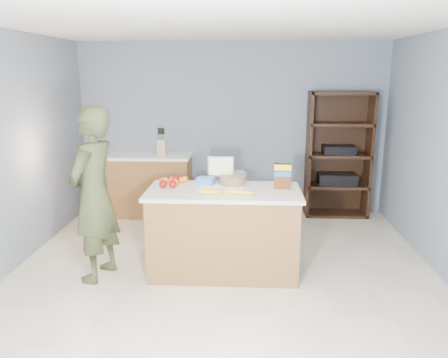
{
  "coord_description": "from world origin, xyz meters",
  "views": [
    {
      "loc": [
        0.23,
        -3.97,
        2.06
      ],
      "look_at": [
        0.0,
        0.35,
        1.0
      ],
      "focal_mm": 35.0,
      "sensor_mm": 36.0,
      "label": 1
    }
  ],
  "objects_px": {
    "counter_peninsula": "(224,235)",
    "shelving_unit": "(337,157)",
    "tv": "(221,168)",
    "person": "(94,195)",
    "cereal_box": "(282,174)"
  },
  "relations": [
    {
      "from": "person",
      "to": "cereal_box",
      "type": "height_order",
      "value": "person"
    },
    {
      "from": "counter_peninsula",
      "to": "shelving_unit",
      "type": "distance_m",
      "value": 2.61
    },
    {
      "from": "counter_peninsula",
      "to": "cereal_box",
      "type": "xyz_separation_m",
      "value": [
        0.6,
        0.08,
        0.63
      ]
    },
    {
      "from": "counter_peninsula",
      "to": "person",
      "type": "relative_size",
      "value": 0.89
    },
    {
      "from": "shelving_unit",
      "to": "tv",
      "type": "distance_m",
      "value": 2.36
    },
    {
      "from": "counter_peninsula",
      "to": "tv",
      "type": "xyz_separation_m",
      "value": [
        -0.05,
        0.33,
        0.64
      ]
    },
    {
      "from": "shelving_unit",
      "to": "cereal_box",
      "type": "bearing_deg",
      "value": -115.81
    },
    {
      "from": "person",
      "to": "shelving_unit",
      "type": "bearing_deg",
      "value": 141.51
    },
    {
      "from": "tv",
      "to": "cereal_box",
      "type": "bearing_deg",
      "value": -21.23
    },
    {
      "from": "shelving_unit",
      "to": "person",
      "type": "xyz_separation_m",
      "value": [
        -2.83,
        -2.23,
        0.01
      ]
    },
    {
      "from": "shelving_unit",
      "to": "person",
      "type": "height_order",
      "value": "shelving_unit"
    },
    {
      "from": "cereal_box",
      "to": "shelving_unit",
      "type": "bearing_deg",
      "value": 64.19
    },
    {
      "from": "counter_peninsula",
      "to": "tv",
      "type": "bearing_deg",
      "value": 98.79
    },
    {
      "from": "shelving_unit",
      "to": "cereal_box",
      "type": "height_order",
      "value": "shelving_unit"
    },
    {
      "from": "tv",
      "to": "cereal_box",
      "type": "height_order",
      "value": "tv"
    }
  ]
}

